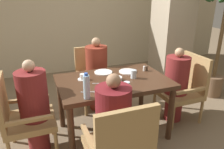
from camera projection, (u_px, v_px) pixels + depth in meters
The scene contains 24 objects.
ground_plane at pixel (113, 132), 2.89m from camera, with size 16.00×16.00×0.00m, color #7A664C.
wall_back at pixel (70, 8), 4.67m from camera, with size 8.00×0.06×2.80m.
pillar_stone at pixel (173, 15), 3.89m from camera, with size 0.58×0.58×2.70m.
dining_table at pixel (113, 87), 2.66m from camera, with size 1.32×0.86×0.75m.
chair_left_side at pixel (21, 115), 2.36m from camera, with size 0.53×0.53×0.93m.
diner_in_left_chair at pixel (34, 107), 2.39m from camera, with size 0.32×0.32×1.10m.
chair_far_side at pixel (94, 76), 3.45m from camera, with size 0.53×0.53×0.93m.
diner_in_far_chair at pixel (97, 74), 3.29m from camera, with size 0.32×0.32×1.13m.
chair_right_side at pixel (184, 86), 3.07m from camera, with size 0.53×0.53×0.93m.
diner_in_right_chair at pixel (176, 84), 3.00m from camera, with size 0.32×0.32×1.06m.
chair_near_corner at pixel (119, 146), 1.89m from camera, with size 0.53×0.53×0.93m.
diner_in_near_chair at pixel (113, 129), 1.99m from camera, with size 0.32×0.32×1.10m.
potted_palm at pixel (223, 28), 3.50m from camera, with size 0.81×0.81×2.28m.
plate_main_left at pixel (103, 72), 2.84m from camera, with size 0.23×0.23×0.01m.
plate_main_right at pixel (128, 72), 2.87m from camera, with size 0.23×0.23×0.01m.
teacup_with_saucer at pixel (83, 77), 2.62m from camera, with size 0.12×0.12×0.07m.
bowl_small at pixel (117, 79), 2.60m from camera, with size 0.13×0.13×0.04m.
water_bottle at pixel (87, 87), 2.12m from camera, with size 0.07×0.07×0.27m.
glass_tall_near at pixel (134, 74), 2.65m from camera, with size 0.07×0.07×0.10m.
glass_tall_mid at pixel (127, 87), 2.30m from camera, with size 0.07×0.07×0.10m.
salt_shaker at pixel (144, 69), 2.90m from camera, with size 0.03×0.03×0.07m.
pepper_shaker at pixel (147, 68), 2.91m from camera, with size 0.03×0.03×0.06m.
fork_beside_plate at pixel (91, 92), 2.30m from camera, with size 0.17×0.07×0.00m.
knife_beside_plate at pixel (101, 83), 2.51m from camera, with size 0.18×0.07×0.00m.
Camera 1 is at (-0.87, -2.27, 1.74)m, focal length 35.00 mm.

